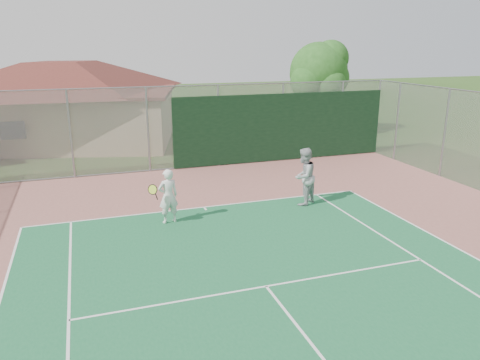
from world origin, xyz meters
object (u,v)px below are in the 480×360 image
at_px(tree, 320,73).
at_px(player_white_front, 168,197).
at_px(clubhouse, 64,95).
at_px(player_grey_back, 304,177).

height_order(tree, player_white_front, tree).
xyz_separation_m(clubhouse, player_white_front, (2.97, -13.43, -1.75)).
relative_size(clubhouse, player_white_front, 8.12).
height_order(clubhouse, player_white_front, clubhouse).
bearing_deg(clubhouse, player_white_front, -62.86).
bearing_deg(player_white_front, player_grey_back, 172.69).
xyz_separation_m(clubhouse, player_grey_back, (7.51, -13.21, -1.63)).
distance_m(tree, player_grey_back, 12.85).
bearing_deg(clubhouse, tree, 5.24).
distance_m(player_white_front, player_grey_back, 4.55).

